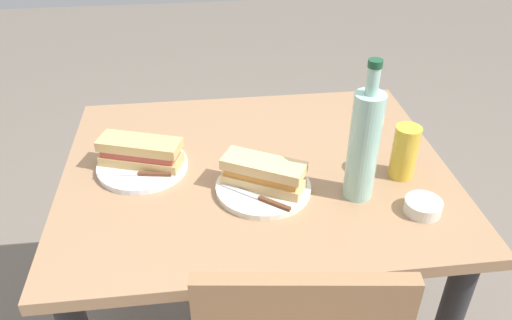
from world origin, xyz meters
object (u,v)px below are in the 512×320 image
at_px(water_bottle, 364,144).
at_px(beer_glass, 405,152).
at_px(plate_far, 143,166).
at_px(baguette_sandwich_far, 141,152).
at_px(baguette_sandwich_near, 263,173).
at_px(olive_bowl, 423,206).
at_px(plate_near, 263,188).
at_px(dining_table, 256,209).
at_px(knife_near, 260,198).
at_px(knife_far, 139,174).

xyz_separation_m(water_bottle, beer_glass, (-0.13, -0.06, -0.07)).
height_order(plate_far, baguette_sandwich_far, baguette_sandwich_far).
distance_m(plate_far, beer_glass, 0.64).
height_order(baguette_sandwich_near, plate_far, baguette_sandwich_near).
relative_size(baguette_sandwich_near, beer_glass, 1.49).
relative_size(baguette_sandwich_near, olive_bowl, 2.44).
distance_m(plate_near, water_bottle, 0.25).
distance_m(dining_table, beer_glass, 0.41).
bearing_deg(baguette_sandwich_far, plate_far, -3.58).
distance_m(plate_near, plate_far, 0.31).
distance_m(baguette_sandwich_near, plate_far, 0.32).
bearing_deg(baguette_sandwich_far, olive_bowl, 158.62).
bearing_deg(olive_bowl, knife_near, -10.98).
distance_m(plate_near, knife_near, 0.05).
xyz_separation_m(plate_near, knife_far, (0.29, -0.08, 0.01)).
relative_size(knife_near, baguette_sandwich_far, 0.69).
bearing_deg(baguette_sandwich_far, dining_table, 174.59).
relative_size(knife_far, water_bottle, 0.54).
height_order(plate_far, water_bottle, water_bottle).
bearing_deg(plate_near, plate_far, -23.58).
height_order(water_bottle, beer_glass, water_bottle).
bearing_deg(knife_near, plate_near, -106.58).
relative_size(baguette_sandwich_near, baguette_sandwich_far, 0.94).
relative_size(baguette_sandwich_near, knife_far, 1.12).
height_order(plate_far, knife_far, knife_far).
distance_m(dining_table, knife_far, 0.33).
bearing_deg(water_bottle, dining_table, -32.46).
bearing_deg(plate_far, baguette_sandwich_far, 176.42).
height_order(dining_table, baguette_sandwich_near, baguette_sandwich_near).
height_order(baguette_sandwich_near, knife_far, baguette_sandwich_near).
distance_m(baguette_sandwich_near, baguette_sandwich_far, 0.31).
height_order(knife_near, olive_bowl, olive_bowl).
height_order(dining_table, plate_far, plate_far).
xyz_separation_m(plate_near, baguette_sandwich_near, (0.00, 0.00, 0.04)).
relative_size(baguette_sandwich_far, olive_bowl, 2.58).
bearing_deg(beer_glass, knife_far, -5.03).
bearing_deg(dining_table, water_bottle, 147.54).
height_order(plate_near, knife_far, knife_far).
relative_size(knife_near, water_bottle, 0.44).
bearing_deg(knife_far, baguette_sandwich_near, 165.44).
relative_size(dining_table, water_bottle, 2.87).
relative_size(dining_table, plate_far, 4.27).
relative_size(plate_near, baguette_sandwich_far, 1.05).
bearing_deg(beer_glass, baguette_sandwich_near, 3.36).
distance_m(dining_table, plate_near, 0.18).
height_order(knife_far, water_bottle, water_bottle).
bearing_deg(knife_near, baguette_sandwich_far, -33.00).
distance_m(plate_near, baguette_sandwich_far, 0.32).
bearing_deg(plate_far, baguette_sandwich_near, 156.42).
bearing_deg(knife_far, beer_glass, 174.97).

